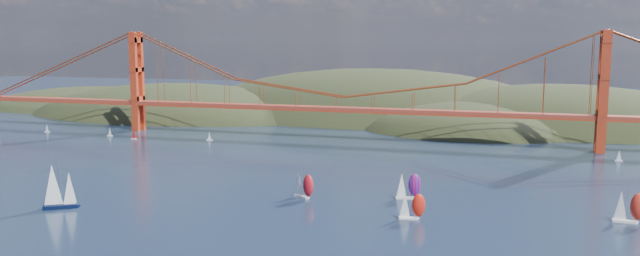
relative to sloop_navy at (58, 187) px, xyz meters
The scene contains 13 objects.
ground 57.09m from the sloop_navy, 29.74° to the right, with size 1200.00×1200.00×0.00m, color black.
headlands 267.99m from the sloop_navy, 69.37° to the left, with size 725.00×225.00×96.00m.
bridge 161.17m from the sloop_navy, 72.64° to the left, with size 552.00×12.00×55.00m.
sloop_navy is the anchor object (origin of this frame).
racer_0 74.81m from the sloop_navy, 26.42° to the left, with size 8.16×6.10×9.21m.
racer_1 105.62m from the sloop_navy, 10.61° to the left, with size 7.60×4.04×8.52m.
racer_2 165.59m from the sloop_navy, 11.70° to the left, with size 8.67×3.69×9.86m.
racer_rwb 107.72m from the sloop_navy, 22.95° to the left, with size 8.32×5.24×9.30m.
distant_boat_0 173.25m from the sloop_navy, 131.48° to the left, with size 3.00×2.00×4.70m.
distant_boat_1 147.02m from the sloop_navy, 119.70° to the left, with size 3.00×2.00×4.70m.
distant_boat_2 134.77m from the sloop_navy, 114.16° to the left, with size 3.00×2.00×4.70m.
distant_boat_3 130.57m from the sloop_navy, 96.80° to the left, with size 3.00×2.00×4.70m.
distant_boat_4 217.82m from the sloop_navy, 36.87° to the left, with size 3.00×2.00×4.70m.
Camera 1 is at (79.75, -124.09, 50.40)m, focal length 35.00 mm.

